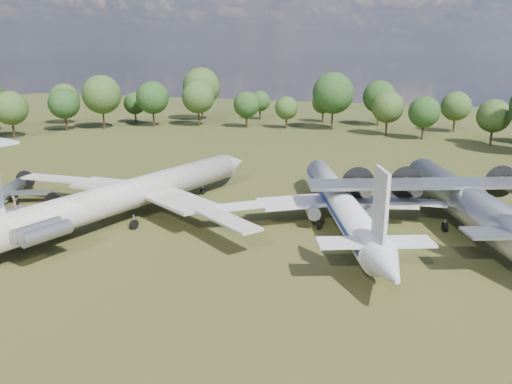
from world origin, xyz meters
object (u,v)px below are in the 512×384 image
(person_on_il62, at_px, (15,203))
(il62_airliner, at_px, (129,200))
(tu104_jet, at_px, (340,208))
(small_prop_west, at_px, (16,225))
(an12_transport, at_px, (465,207))
(small_prop_northwest, at_px, (5,196))

(person_on_il62, bearing_deg, il62_airliner, -75.69)
(tu104_jet, height_order, small_prop_west, tu104_jet)
(il62_airliner, xyz_separation_m, an12_transport, (40.77, 9.63, 0.16))
(il62_airliner, relative_size, person_on_il62, 34.95)
(small_prop_west, height_order, person_on_il62, person_on_il62)
(an12_transport, bearing_deg, il62_airliner, 173.28)
(il62_airliner, bearing_deg, person_on_il62, -90.00)
(tu104_jet, xyz_separation_m, small_prop_west, (-36.31, -14.53, -1.13))
(person_on_il62, bearing_deg, small_prop_northwest, -11.17)
(an12_transport, bearing_deg, tu104_jet, 174.39)
(il62_airliner, relative_size, an12_transport, 1.27)
(an12_transport, xyz_separation_m, person_on_il62, (-45.19, -23.81, 3.27))
(tu104_jet, bearing_deg, an12_transport, -5.53)
(small_prop_west, distance_m, person_on_il62, 9.31)
(tu104_jet, bearing_deg, small_prop_west, -178.12)
(small_prop_west, xyz_separation_m, person_on_il62, (5.71, -5.53, 4.84))
(an12_transport, height_order, small_prop_northwest, an12_transport)
(il62_airliner, relative_size, small_prop_west, 3.21)
(il62_airliner, relative_size, small_prop_northwest, 3.18)
(tu104_jet, bearing_deg, il62_airliner, 172.74)
(small_prop_west, xyz_separation_m, small_prop_northwest, (-10.33, 9.31, 0.01))
(il62_airliner, height_order, person_on_il62, person_on_il62)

